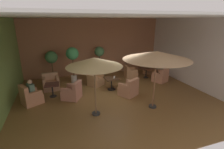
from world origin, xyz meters
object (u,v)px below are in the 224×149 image
armchair_front_right_east (161,77)px  iced_drink_cup (114,77)px  patio_umbrella_tall_red (94,62)px  patron_blue_shirt (31,88)px  cafe_table_mid_center (52,87)px  armchair_mid_center_east (72,92)px  armchair_front_right_south (149,69)px  potted_tree_mid_left (52,59)px  armchair_front_left_east (95,80)px  patio_umbrella_center_beige (157,56)px  armchair_front_right_north (130,74)px  potted_tree_mid_right (73,57)px  armchair_mid_center_south (51,83)px  cafe_table_front_left (111,81)px  armchair_front_left_north (129,89)px  armchair_mid_center_north (31,97)px  cafe_table_front_right (146,70)px  potted_tree_left_corner (99,57)px

armchair_front_right_east → iced_drink_cup: 3.12m
patio_umbrella_tall_red → patron_blue_shirt: 3.38m
cafe_table_mid_center → armchair_mid_center_east: (0.89, -0.54, -0.19)m
armchair_front_right_south → potted_tree_mid_left: bearing=174.5°
armchair_front_left_east → patio_umbrella_center_beige: patio_umbrella_center_beige is taller
armchair_front_right_north → patio_umbrella_tall_red: 5.07m
armchair_front_right_south → patron_blue_shirt: patron_blue_shirt is taller
armchair_mid_center_east → iced_drink_cup: bearing=10.5°
potted_tree_mid_right → patron_blue_shirt: (-2.11, -2.18, -0.82)m
patron_blue_shirt → patio_umbrella_tall_red: bearing=-36.4°
armchair_front_right_north → patron_blue_shirt: bearing=-162.9°
armchair_front_left_east → armchair_front_right_south: (4.15, 1.05, -0.03)m
armchair_front_right_east → armchair_mid_center_east: (-5.33, -0.67, -0.00)m
cafe_table_mid_center → armchair_mid_center_south: armchair_mid_center_south is taller
cafe_table_front_left → patron_blue_shirt: size_ratio=1.07×
patio_umbrella_center_beige → armchair_front_right_north: bearing=79.9°
patio_umbrella_center_beige → potted_tree_mid_right: patio_umbrella_center_beige is taller
armchair_front_left_north → armchair_front_left_east: size_ratio=1.04×
iced_drink_cup → armchair_mid_center_north: bearing=-174.8°
armchair_front_right_north → armchair_front_left_east: bearing=-170.3°
cafe_table_front_right → armchair_front_right_north: bearing=171.8°
armchair_mid_center_east → potted_tree_mid_left: size_ratio=0.58×
cafe_table_front_right → potted_tree_mid_left: (-5.71, 1.41, 0.80)m
armchair_front_left_north → armchair_front_left_east: (-1.26, 1.90, 0.01)m
armchair_mid_center_south → armchair_front_right_south: bearing=7.4°
cafe_table_front_left → armchair_front_left_east: size_ratio=0.72×
patio_umbrella_tall_red → armchair_front_left_north: bearing=32.2°
armchair_mid_center_east → potted_tree_mid_right: (0.34, 2.25, 1.26)m
patio_umbrella_center_beige → potted_tree_mid_right: (-2.83, 4.23, -0.69)m
armchair_front_right_east → armchair_front_right_south: bearing=81.7°
armchair_front_right_south → potted_tree_left_corner: potted_tree_left_corner is taller
armchair_mid_center_north → armchair_mid_center_south: size_ratio=1.18×
armchair_front_left_north → patio_umbrella_center_beige: bearing=-72.1°
armchair_front_right_east → patio_umbrella_center_beige: patio_umbrella_center_beige is taller
cafe_table_front_right → potted_tree_left_corner: (-2.85, 0.96, 0.84)m
armchair_mid_center_east → patio_umbrella_tall_red: patio_umbrella_tall_red is taller
armchair_front_right_south → patron_blue_shirt: bearing=-162.2°
potted_tree_mid_left → patron_blue_shirt: size_ratio=2.67×
armchair_front_left_east → armchair_mid_center_north: size_ratio=0.99×
armchair_mid_center_north → patron_blue_shirt: (0.04, 0.02, 0.42)m
armchair_mid_center_south → armchair_mid_center_east: bearing=-58.7°
armchair_mid_center_south → potted_tree_mid_left: (0.13, 1.47, 1.02)m
armchair_front_left_north → patio_umbrella_center_beige: 2.47m
patio_umbrella_tall_red → iced_drink_cup: patio_umbrella_tall_red is taller
armchair_front_right_north → potted_tree_mid_left: potted_tree_mid_left is taller
armchair_mid_center_north → potted_tree_mid_left: size_ratio=0.56×
armchair_front_right_south → armchair_mid_center_north: 7.77m
potted_tree_mid_right → patio_umbrella_tall_red: bearing=-84.7°
armchair_front_right_south → armchair_mid_center_north: (-7.39, -2.39, 0.02)m
armchair_mid_center_south → patio_umbrella_tall_red: bearing=-63.4°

